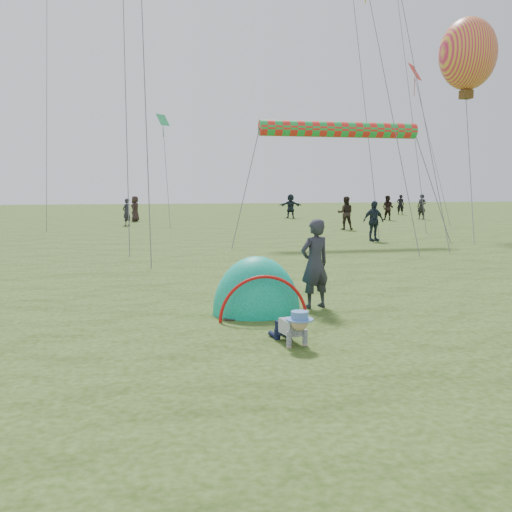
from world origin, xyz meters
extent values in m
plane|color=#223B0A|center=(0.00, 0.00, 0.00)|extent=(140.00, 140.00, 0.00)
ellipsoid|color=#008646|center=(-0.45, 2.91, 0.00)|extent=(1.61, 1.33, 2.08)
imported|color=#292933|center=(0.72, 3.12, 0.84)|extent=(0.71, 0.57, 1.69)
imported|color=black|center=(18.89, 35.95, 0.81)|extent=(0.69, 0.56, 1.63)
imported|color=black|center=(14.48, 28.99, 0.84)|extent=(1.01, 1.04, 1.68)
imported|color=#25242E|center=(-2.86, 27.22, 0.80)|extent=(0.66, 0.69, 1.60)
imported|color=#202C38|center=(7.32, 15.27, 0.85)|extent=(1.05, 0.59, 1.69)
imported|color=#2D1F1D|center=(-2.33, 31.40, 0.84)|extent=(0.75, 0.94, 1.67)
imported|color=#1F2935|center=(8.71, 32.89, 0.88)|extent=(1.69, 0.77, 1.75)
imported|color=black|center=(17.32, 29.58, 0.88)|extent=(0.70, 0.77, 1.76)
imported|color=black|center=(8.54, 21.62, 0.88)|extent=(1.02, 0.89, 1.76)
cylinder|color=red|center=(5.80, 15.47, 4.61)|extent=(6.70, 0.64, 0.64)
plane|color=#32B26C|center=(-0.52, 29.60, 6.41)|extent=(0.88, 0.88, 0.72)
plane|color=red|center=(15.92, 28.53, 9.79)|extent=(1.33, 1.33, 1.09)
camera|label=1|loc=(-2.65, -7.02, 2.28)|focal=40.00mm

